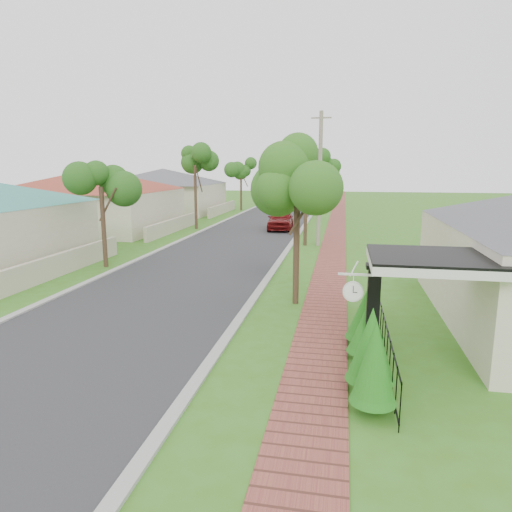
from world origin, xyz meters
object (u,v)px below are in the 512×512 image
Objects in this scene: near_tree at (298,178)px; utility_pole at (320,179)px; porch_post at (372,320)px; parked_car_red at (281,219)px; station_clock at (353,290)px; parked_car_white at (301,203)px.

utility_pole is (0.10, 12.30, -0.36)m from near_tree.
porch_post is 24.57m from parked_car_red.
porch_post is 17.40m from utility_pole.
utility_pole is 17.61m from station_clock.
near_tree is at bearing -90.47° from utility_pole.
near_tree reaches higher than parked_car_red.
parked_car_red reaches higher than parked_car_white.
utility_pole is at bearing 97.54° from porch_post.
near_tree is 0.69× the size of utility_pole.
parked_car_red is 5.81× the size of station_clock.
parked_car_red is 8.34m from utility_pole.
near_tree is 12.31m from utility_pole.
near_tree reaches higher than porch_post.
parked_car_white is at bearing 96.84° from station_clock.
porch_post is 0.32× the size of utility_pole.
porch_post reaches higher than parked_car_red.
station_clock is (-0.50, -0.40, 0.83)m from porch_post.
utility_pole is (3.30, -24.70, 3.34)m from parked_car_white.
porch_post is 0.45× the size of near_tree.
utility_pole is at bearing 89.53° from near_tree.
utility_pole is at bearing 95.75° from station_clock.
parked_car_white is 25.14m from utility_pole.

